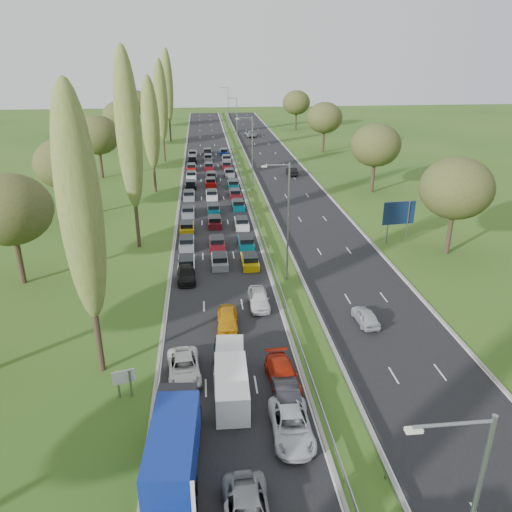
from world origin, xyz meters
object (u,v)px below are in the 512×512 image
near_car_3 (186,274)px  info_sign (124,380)px  near_car_2 (184,367)px  direction_sign (399,215)px  blue_lorry (175,444)px  white_van_front (231,386)px  white_van_rear (229,364)px

near_car_3 → info_sign: info_sign is taller
near_car_2 → direction_sign: 34.87m
near_car_2 → blue_lorry: size_ratio=0.57×
near_car_3 → direction_sign: direction_sign is taller
blue_lorry → direction_sign: direction_sign is taller
near_car_2 → info_sign: (-3.90, -1.94, 0.67)m
near_car_2 → white_van_front: 4.41m
near_car_2 → white_van_rear: (3.24, -0.37, 0.34)m
near_car_3 → white_van_rear: 17.05m
blue_lorry → white_van_rear: blue_lorry is taller
near_car_3 → info_sign: size_ratio=2.19×
near_car_2 → direction_sign: direction_sign is taller
info_sign → direction_sign: size_ratio=0.40×
white_van_rear → direction_sign: size_ratio=0.98×
direction_sign → blue_lorry: bearing=-127.2°
blue_lorry → info_sign: bearing=122.1°
white_van_front → info_sign: bearing=172.7°
white_van_rear → near_car_2: bearing=177.7°
near_car_3 → white_van_rear: size_ratio=0.91×
white_van_front → white_van_rear: size_ratio=1.07×
near_car_2 → near_car_3: size_ratio=1.07×
white_van_front → direction_sign: (21.69, 27.25, 2.45)m
info_sign → near_car_3: bearing=78.6°
near_car_2 → blue_lorry: (-0.22, -8.82, 1.20)m
near_car_2 → white_van_rear: 3.28m
blue_lorry → info_sign: blue_lorry is taller
near_car_2 → direction_sign: bearing=39.5°
info_sign → white_van_front: bearing=-8.5°
white_van_front → white_van_rear: white_van_front is taller
near_car_3 → white_van_rear: white_van_rear is taller
white_van_front → info_sign: size_ratio=2.59×
blue_lorry → info_sign: 7.82m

